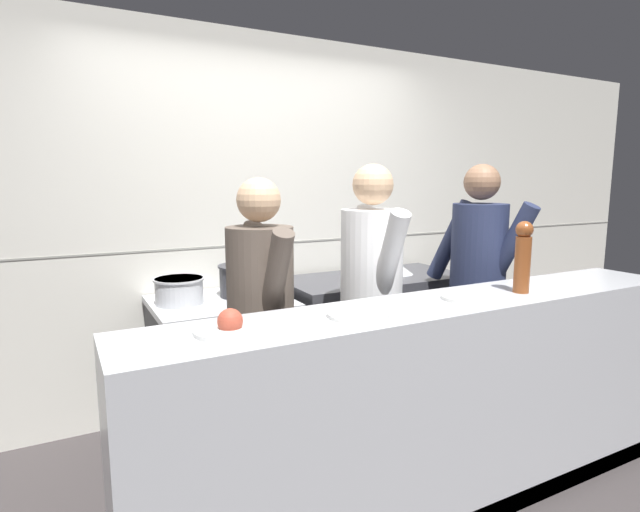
% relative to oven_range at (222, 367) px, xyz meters
% --- Properties ---
extents(ground_plane, '(14.00, 14.00, 0.00)m').
position_rel_oven_range_xyz_m(ground_plane, '(0.44, -1.04, -0.43)').
color(ground_plane, '#383333').
extents(wall_back_tiled, '(8.00, 0.06, 2.60)m').
position_rel_oven_range_xyz_m(wall_back_tiled, '(0.44, 0.40, 0.87)').
color(wall_back_tiled, silver).
rests_on(wall_back_tiled, ground_plane).
extents(oven_range, '(0.82, 0.71, 0.87)m').
position_rel_oven_range_xyz_m(oven_range, '(0.00, 0.00, 0.00)').
color(oven_range, '#232326').
rests_on(oven_range, ground_plane).
extents(prep_counter, '(1.34, 0.65, 0.91)m').
position_rel_oven_range_xyz_m(prep_counter, '(1.14, -0.00, 0.02)').
color(prep_counter, '#38383D').
rests_on(prep_counter, ground_plane).
extents(pass_counter, '(2.97, 0.45, 1.04)m').
position_rel_oven_range_xyz_m(pass_counter, '(0.71, -1.22, 0.08)').
color(pass_counter, '#B7BABF').
rests_on(pass_counter, ground_plane).
extents(stock_pot, '(0.30, 0.30, 0.16)m').
position_rel_oven_range_xyz_m(stock_pot, '(-0.24, 0.02, 0.52)').
color(stock_pot, '#B7BABF').
rests_on(stock_pot, oven_range).
extents(sauce_pot, '(0.32, 0.32, 0.20)m').
position_rel_oven_range_xyz_m(sauce_pot, '(0.17, 0.04, 0.54)').
color(sauce_pot, '#2D2D33').
rests_on(sauce_pot, oven_range).
extents(mixing_bowl_steel, '(0.23, 0.23, 0.08)m').
position_rel_oven_range_xyz_m(mixing_bowl_steel, '(1.35, 0.00, 0.52)').
color(mixing_bowl_steel, '#B7BABF').
rests_on(mixing_bowl_steel, prep_counter).
extents(plated_dish_main, '(0.27, 0.27, 0.10)m').
position_rel_oven_range_xyz_m(plated_dish_main, '(-0.32, -1.21, 0.63)').
color(plated_dish_main, white).
rests_on(plated_dish_main, pass_counter).
extents(plated_dish_appetiser, '(0.26, 0.26, 0.02)m').
position_rel_oven_range_xyz_m(plated_dish_appetiser, '(0.22, -1.25, 0.62)').
color(plated_dish_appetiser, white).
rests_on(plated_dish_appetiser, pass_counter).
extents(plated_dish_dessert, '(0.25, 0.25, 0.02)m').
position_rel_oven_range_xyz_m(plated_dish_dessert, '(0.84, -1.24, 0.62)').
color(plated_dish_dessert, white).
rests_on(plated_dish_dessert, pass_counter).
extents(pepper_mill, '(0.09, 0.09, 0.36)m').
position_rel_oven_range_xyz_m(pepper_mill, '(1.18, -1.25, 0.80)').
color(pepper_mill, brown).
rests_on(pepper_mill, pass_counter).
extents(chef_head_cook, '(0.34, 0.70, 1.62)m').
position_rel_oven_range_xyz_m(chef_head_cook, '(-0.00, -0.70, 0.46)').
color(chef_head_cook, black).
rests_on(chef_head_cook, ground_plane).
extents(chef_sous, '(0.39, 0.74, 1.69)m').
position_rel_oven_range_xyz_m(chef_sous, '(0.66, -0.68, 0.51)').
color(chef_sous, black).
rests_on(chef_sous, ground_plane).
extents(chef_line, '(0.43, 0.74, 1.70)m').
position_rel_oven_range_xyz_m(chef_line, '(1.51, -0.64, 0.51)').
color(chef_line, black).
rests_on(chef_line, ground_plane).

